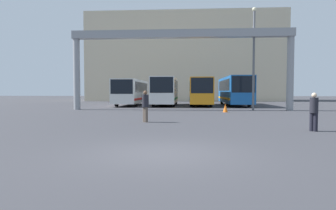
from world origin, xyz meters
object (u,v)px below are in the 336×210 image
at_px(bus_slot_0, 131,91).
at_px(traffic_cone, 225,108).
at_px(bus_slot_3, 234,89).
at_px(bus_slot_2, 200,90).
at_px(bus_slot_1, 165,90).
at_px(pedestrian_near_right, 314,111).
at_px(pedestrian_far_center, 145,105).
at_px(lamp_post, 254,55).

relative_size(bus_slot_0, traffic_cone, 16.09).
bearing_deg(bus_slot_3, bus_slot_2, -166.00).
distance_m(bus_slot_0, bus_slot_3, 12.37).
relative_size(bus_slot_3, traffic_cone, 18.46).
bearing_deg(traffic_cone, bus_slot_1, 117.79).
height_order(pedestrian_near_right, traffic_cone, pedestrian_near_right).
bearing_deg(traffic_cone, bus_slot_0, 131.52).
bearing_deg(pedestrian_near_right, pedestrian_far_center, -161.05).
relative_size(bus_slot_1, lamp_post, 1.12).
xyz_separation_m(bus_slot_1, lamp_post, (8.50, -8.33, 3.03)).
bearing_deg(bus_slot_2, bus_slot_0, 178.32).
height_order(pedestrian_far_center, traffic_cone, pedestrian_far_center).
xyz_separation_m(bus_slot_0, pedestrian_near_right, (12.16, -22.63, -0.88)).
distance_m(bus_slot_1, pedestrian_near_right, 23.82).
bearing_deg(pedestrian_near_right, bus_slot_3, 131.29).
relative_size(bus_slot_3, pedestrian_near_right, 7.47).
xyz_separation_m(bus_slot_0, traffic_cone, (9.86, -11.13, -1.41)).
bearing_deg(lamp_post, pedestrian_far_center, -126.77).
distance_m(bus_slot_3, pedestrian_near_right, 23.44).
distance_m(bus_slot_0, pedestrian_near_right, 25.70).
bearing_deg(bus_slot_3, bus_slot_1, -172.92).
bearing_deg(bus_slot_2, pedestrian_near_right, -80.03).
relative_size(bus_slot_1, bus_slot_3, 0.83).
relative_size(bus_slot_1, traffic_cone, 15.38).
relative_size(pedestrian_near_right, traffic_cone, 2.47).
distance_m(traffic_cone, lamp_post, 5.92).
bearing_deg(pedestrian_far_center, traffic_cone, -75.43).
bearing_deg(lamp_post, bus_slot_3, 91.66).
distance_m(bus_slot_3, pedestrian_far_center, 21.69).
height_order(bus_slot_1, bus_slot_3, bus_slot_3).
bearing_deg(bus_slot_0, traffic_cone, -48.48).
relative_size(bus_slot_0, pedestrian_far_center, 6.15).
distance_m(bus_slot_3, traffic_cone, 12.28).
xyz_separation_m(bus_slot_2, pedestrian_near_right, (3.93, -22.39, -0.96)).
xyz_separation_m(bus_slot_0, pedestrian_far_center, (4.51, -19.41, -0.82)).
relative_size(bus_slot_2, pedestrian_far_center, 5.87).
height_order(bus_slot_0, pedestrian_near_right, bus_slot_0).
relative_size(pedestrian_near_right, lamp_post, 0.18).
height_order(bus_slot_1, bus_slot_2, bus_slot_1).
xyz_separation_m(bus_slot_0, bus_slot_1, (4.11, -0.24, 0.13)).
bearing_deg(bus_slot_3, bus_slot_0, -176.36).
bearing_deg(pedestrian_near_right, lamp_post, 129.90).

